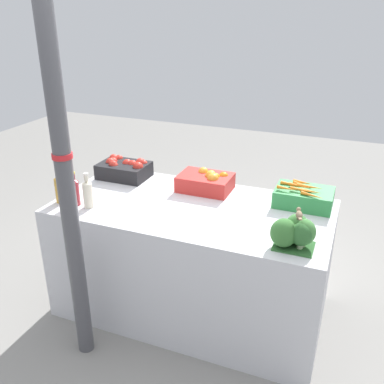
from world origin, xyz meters
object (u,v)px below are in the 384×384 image
carrot_crate (304,197)px  sparrow_bird (299,214)px  juice_bottle_ruby (75,191)px  support_pole (65,176)px  broccoli_pile (294,232)px  apple_crate (124,168)px  juice_bottle_cloudy (88,193)px  orange_crate (207,181)px  juice_bottle_amber (60,188)px

carrot_crate → sparrow_bird: bearing=-85.5°
juice_bottle_ruby → carrot_crate: bearing=21.5°
support_pole → broccoli_pile: size_ratio=10.03×
apple_crate → juice_bottle_cloudy: size_ratio=1.56×
juice_bottle_cloudy → sparrow_bird: juice_bottle_cloudy is taller
orange_crate → juice_bottle_amber: (-0.85, -0.56, 0.03)m
broccoli_pile → juice_bottle_ruby: bearing=179.7°
juice_bottle_amber → juice_bottle_ruby: 0.12m
support_pole → carrot_crate: size_ratio=6.45×
support_pole → sparrow_bird: (1.23, 0.35, -0.17)m
juice_bottle_ruby → juice_bottle_cloudy: size_ratio=0.98×
apple_crate → juice_bottle_amber: bearing=-106.6°
carrot_crate → juice_bottle_amber: bearing=-160.1°
support_pole → juice_bottle_amber: size_ratio=10.22×
apple_crate → sparrow_bird: (1.42, -0.59, 0.14)m
juice_bottle_amber → support_pole: bearing=-45.9°
apple_crate → broccoli_pile: size_ratio=1.55×
support_pole → juice_bottle_ruby: support_pole is taller
carrot_crate → juice_bottle_cloudy: (-1.32, -0.56, 0.04)m
broccoli_pile → sparrow_bird: bearing=-37.8°
orange_crate → broccoli_pile: size_ratio=1.55×
apple_crate → carrot_crate: size_ratio=1.00×
support_pole → broccoli_pile: bearing=16.7°
carrot_crate → broccoli_pile: bearing=-87.1°
orange_crate → sparrow_bird: (0.74, -0.58, 0.14)m
support_pole → sparrow_bird: bearing=15.9°
broccoli_pile → carrot_crate: bearing=92.9°
apple_crate → juice_bottle_cloudy: bearing=-84.5°
support_pole → sparrow_bird: support_pole is taller
support_pole → juice_bottle_amber: support_pole is taller
broccoli_pile → juice_bottle_cloudy: (-1.35, 0.01, 0.01)m
sparrow_bird → support_pole: bearing=91.8°
apple_crate → orange_crate: size_ratio=1.00×
orange_crate → juice_bottle_amber: 1.02m
apple_crate → juice_bottle_ruby: 0.57m
juice_bottle_ruby → juice_bottle_cloudy: (0.11, -0.00, 0.00)m
orange_crate → carrot_crate: bearing=-0.2°
support_pole → carrot_crate: bearing=38.2°
broccoli_pile → juice_bottle_cloudy: size_ratio=1.00×
support_pole → juice_bottle_ruby: bearing=123.1°
orange_crate → juice_bottle_ruby: 0.93m
apple_crate → juice_bottle_amber: juice_bottle_amber is taller
support_pole → juice_bottle_ruby: size_ratio=10.33×
carrot_crate → broccoli_pile: broccoli_pile is taller
apple_crate → orange_crate: bearing=-0.3°
support_pole → orange_crate: support_pole is taller
broccoli_pile → apple_crate: bearing=157.8°
juice_bottle_ruby → juice_bottle_cloudy: juice_bottle_cloudy is taller
orange_crate → juice_bottle_cloudy: bearing=-138.2°
orange_crate → sparrow_bird: 0.95m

